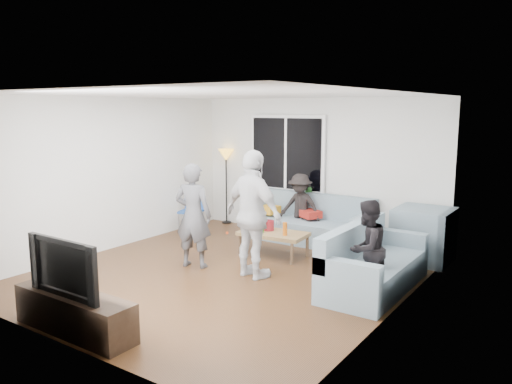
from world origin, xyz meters
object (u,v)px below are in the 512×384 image
Objects in this scene: spectator_back at (300,207)px; tv_console at (74,313)px; sofa_back_section at (309,219)px; player_right at (253,215)px; sofa_right_section at (375,258)px; side_chair at (191,212)px; player_left at (193,216)px; coffee_table at (273,244)px; spectator_right at (367,249)px; television at (72,266)px; floor_lamp at (226,187)px.

tv_console is at bearing -93.97° from spectator_back.
sofa_back_section is 1.25× the size of player_right.
sofa_right_section is 3.82m from tv_console.
side_chair is 0.54× the size of tv_console.
coffee_table is at bearing -135.92° from player_left.
player_left is 2.68m from spectator_right.
sofa_right_section reaches higher than tv_console.
player_left reaches higher than television.
player_left is 2.39m from spectator_back.
player_right is at bearing -72.44° from coffee_table.
sofa_right_section is 4.17m from side_chair.
spectator_right is (2.66, 0.32, -0.17)m from player_left.
player_left is at bearing 100.52° from tv_console.
side_chair is 0.68× the size of spectator_right.
side_chair is (-2.11, 0.36, 0.23)m from coffee_table.
player_left is 1.30× the size of spectator_back.
side_chair is at bearing -161.22° from spectator_back.
side_chair is 0.55× the size of floor_lamp.
floor_lamp is 0.97× the size of tv_console.
sofa_back_section and sofa_right_section have the same top height.
sofa_back_section is 1.15× the size of sofa_right_section.
spectator_right is at bearing -29.90° from floor_lamp.
player_right is at bearing -70.61° from spectator_right.
coffee_table is 0.68× the size of player_left.
player_right is (-1.62, -0.54, 0.50)m from sofa_right_section.
floor_lamp is 1.23× the size of spectator_right.
tv_console is at bearing -69.97° from floor_lamp.
sofa_back_section is 1.13m from coffee_table.
side_chair is at bearing -62.64° from player_left.
television is at bearing -93.97° from spectator_back.
tv_console is (-2.19, -3.13, -0.20)m from sofa_right_section.
sofa_right_section is 1.62× the size of spectator_back.
spectator_back is at bearing -63.83° from player_right.
spectator_back is at bearing -118.86° from player_left.
floor_lamp is at bearing 72.26° from side_chair.
television is at bearing -82.72° from side_chair.
television is at bearing 85.19° from player_left.
spectator_right is (4.07, -2.34, -0.15)m from floor_lamp.
spectator_right reaches higher than television.
spectator_back is at bearing 88.86° from television.
spectator_right is at bearing 51.97° from television.
spectator_right is 3.56m from television.
player_left is (1.41, -1.53, 0.37)m from side_chair.
spectator_back is (1.97, 0.78, 0.19)m from side_chair.
sofa_right_section is 1.25× the size of player_left.
side_chair reaches higher than sofa_right_section.
sofa_back_section is 1.43× the size of player_left.
spectator_right is at bearing -23.69° from coffee_table.
spectator_back is 0.77× the size of tv_console.
sofa_right_section is 0.38m from spectator_right.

